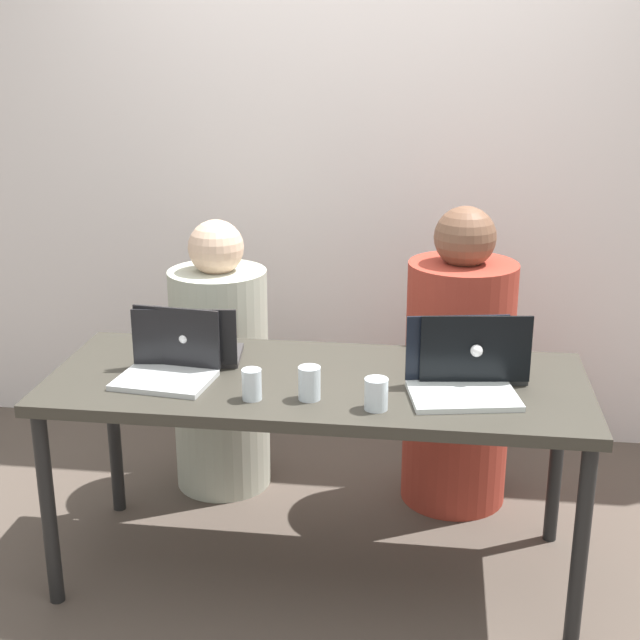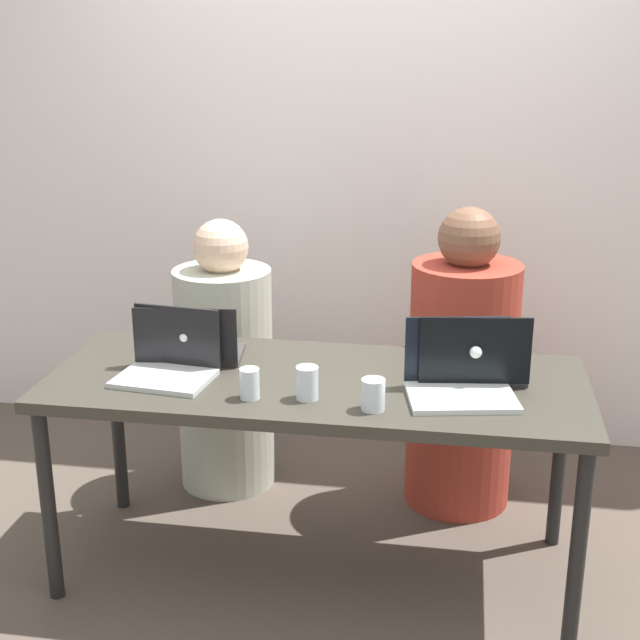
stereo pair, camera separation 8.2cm
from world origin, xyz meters
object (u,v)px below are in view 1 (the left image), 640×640
at_px(laptop_back_left, 189,349).
at_px(water_glass_left, 252,386).
at_px(water_glass_center, 311,385).
at_px(person_on_left, 221,371).
at_px(laptop_front_left, 169,365).
at_px(laptop_front_right, 461,378).
at_px(laptop_back_right, 471,363).
at_px(person_on_right, 458,374).
at_px(water_glass_right, 376,396).

height_order(laptop_back_left, water_glass_left, laptop_back_left).
xyz_separation_m(laptop_back_left, water_glass_center, (0.47, -0.27, -0.00)).
relative_size(person_on_left, laptop_back_left, 3.00).
distance_m(laptop_front_left, water_glass_center, 0.50).
bearing_deg(laptop_front_right, water_glass_center, -177.65).
xyz_separation_m(person_on_left, laptop_back_right, (0.99, -0.52, 0.28)).
bearing_deg(person_on_left, laptop_front_left, 86.94).
distance_m(person_on_left, laptop_front_right, 1.19).
distance_m(person_on_right, water_glass_center, 0.94).
relative_size(person_on_right, water_glass_right, 12.24).
bearing_deg(person_on_left, laptop_back_right, 149.79).
xyz_separation_m(laptop_back_left, water_glass_right, (0.68, -0.32, -0.00)).
relative_size(person_on_right, water_glass_center, 11.34).
distance_m(person_on_left, laptop_back_left, 0.57).
bearing_deg(water_glass_center, laptop_back_right, 26.74).
distance_m(laptop_front_left, laptop_back_left, 0.16).
bearing_deg(laptop_front_right, laptop_back_right, 65.63).
bearing_deg(water_glass_center, laptop_front_left, 167.41).
height_order(person_on_left, water_glass_left, person_on_left).
bearing_deg(laptop_front_right, person_on_right, 78.05).
height_order(person_on_left, laptop_front_left, person_on_left).
height_order(person_on_left, laptop_front_right, person_on_left).
xyz_separation_m(person_on_left, water_glass_left, (0.30, -0.79, 0.27)).
height_order(laptop_back_left, water_glass_center, laptop_back_left).
height_order(laptop_front_left, water_glass_center, laptop_front_left).
distance_m(water_glass_right, water_glass_left, 0.39).
distance_m(person_on_left, water_glass_left, 0.89).
relative_size(person_on_right, laptop_front_left, 3.67).
bearing_deg(laptop_back_left, water_glass_left, 127.19).
xyz_separation_m(laptop_back_left, laptop_front_right, (0.94, -0.16, 0.00)).
distance_m(laptop_front_right, water_glass_left, 0.66).
bearing_deg(laptop_front_right, laptop_front_left, 169.07).
xyz_separation_m(laptop_front_right, water_glass_right, (-0.26, -0.16, -0.01)).
relative_size(laptop_front_right, water_glass_left, 3.78).
relative_size(laptop_front_left, laptop_back_right, 0.85).
bearing_deg(laptop_back_right, person_on_left, -35.28).
height_order(laptop_front_left, laptop_back_right, laptop_back_right).
bearing_deg(laptop_front_right, water_glass_right, -159.12).
height_order(laptop_front_right, laptop_back_right, laptop_back_right).
distance_m(person_on_left, person_on_right, 0.97).
height_order(laptop_front_right, water_glass_center, laptop_front_right).
distance_m(person_on_right, water_glass_right, 0.89).
bearing_deg(laptop_front_left, water_glass_center, -5.91).
bearing_deg(person_on_left, water_glass_center, 119.71).
height_order(laptop_back_left, laptop_back_right, laptop_back_right).
bearing_deg(laptop_back_right, water_glass_right, 38.32).
relative_size(water_glass_left, water_glass_center, 0.93).
height_order(laptop_front_left, water_glass_left, laptop_front_left).
relative_size(laptop_back_left, water_glass_left, 3.81).
xyz_separation_m(laptop_front_left, laptop_front_right, (0.96, 0.00, 0.00)).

